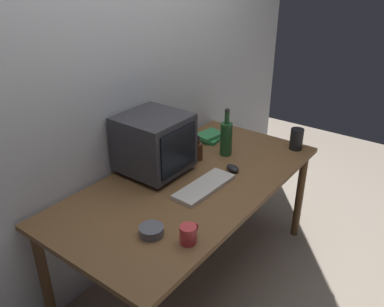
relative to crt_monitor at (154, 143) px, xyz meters
The scene contains 12 objects.
ground_plane 0.97m from the crt_monitor, 79.39° to the right, with size 6.00×6.00×0.00m, color gray.
back_wall 0.41m from the crt_monitor, 79.43° to the left, with size 4.00×0.08×2.50m, color silver.
desk 0.37m from the crt_monitor, 79.39° to the right, with size 1.78×0.89×0.74m.
crt_monitor is the anchor object (origin of this frame).
keyboard 0.41m from the crt_monitor, 87.48° to the right, with size 0.42×0.15×0.02m, color beige.
computer_mouse 0.52m from the crt_monitor, 52.62° to the right, with size 0.06×0.10×0.04m, color black.
bottle_tall 0.52m from the crt_monitor, 25.80° to the right, with size 0.08×0.08×0.33m.
bottle_short 0.34m from the crt_monitor, 21.95° to the right, with size 0.07×0.07×0.17m.
book_stack 0.62m from the crt_monitor, ahead, with size 0.21×0.19×0.05m.
mug 0.73m from the crt_monitor, 125.99° to the right, with size 0.12×0.08×0.09m.
cd_spindle 0.65m from the crt_monitor, 140.12° to the right, with size 0.12×0.12×0.04m, color #595B66.
metal_canister 1.02m from the crt_monitor, 34.58° to the right, with size 0.09×0.09×0.15m, color black.
Camera 1 is at (-1.63, -1.21, 1.93)m, focal length 36.52 mm.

